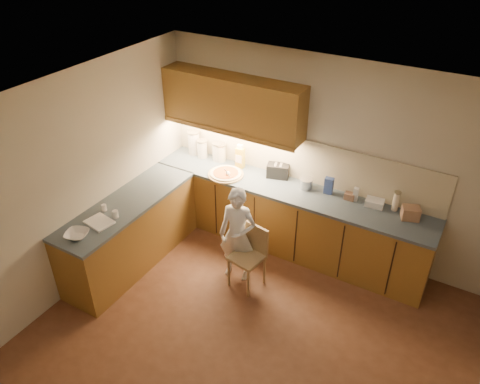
{
  "coord_description": "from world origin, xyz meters",
  "views": [
    {
      "loc": [
        1.64,
        -3.0,
        4.11
      ],
      "look_at": [
        -0.8,
        1.2,
        1.0
      ],
      "focal_mm": 35.0,
      "sensor_mm": 36.0,
      "label": 1
    }
  ],
  "objects": [
    {
      "name": "child",
      "position": [
        -0.63,
        0.85,
        0.63
      ],
      "size": [
        0.5,
        0.38,
        1.26
      ],
      "primitive_type": "imported",
      "rotation": [
        0.0,
        0.0,
        0.17
      ],
      "color": "white",
      "rests_on": "ground"
    },
    {
      "name": "l_counter",
      "position": [
        -0.92,
        1.25,
        0.46
      ],
      "size": [
        3.77,
        2.62,
        0.92
      ],
      "color": "olive",
      "rests_on": "ground"
    },
    {
      "name": "flat_pack",
      "position": [
        0.7,
        1.86,
        0.96
      ],
      "size": [
        0.23,
        0.17,
        0.09
      ],
      "primitive_type": "cube",
      "rotation": [
        0.0,
        0.0,
        0.09
      ],
      "color": "white",
      "rests_on": "l_counter"
    },
    {
      "name": "mixing_bowl",
      "position": [
        -1.95,
        -0.38,
        0.95
      ],
      "size": [
        0.33,
        0.33,
        0.06
      ],
      "primitive_type": "imported",
      "rotation": [
        0.0,
        0.0,
        0.36
      ],
      "color": "white",
      "rests_on": "l_counter"
    },
    {
      "name": "oil_jug",
      "position": [
        -1.18,
        1.86,
        1.08
      ],
      "size": [
        0.12,
        0.09,
        0.34
      ],
      "rotation": [
        0.0,
        0.0,
        0.08
      ],
      "color": "gold",
      "rests_on": "l_counter"
    },
    {
      "name": "upper_cabinets",
      "position": [
        -1.27,
        1.82,
        1.85
      ],
      "size": [
        1.95,
        0.36,
        0.73
      ],
      "color": "olive",
      "rests_on": "ground"
    },
    {
      "name": "canister_c",
      "position": [
        -1.56,
        1.87,
        1.06
      ],
      "size": [
        0.15,
        0.15,
        0.27
      ],
      "rotation": [
        0.0,
        0.0,
        -0.25
      ],
      "color": "silver",
      "rests_on": "l_counter"
    },
    {
      "name": "blue_box",
      "position": [
        0.11,
        1.85,
        1.03
      ],
      "size": [
        0.11,
        0.08,
        0.22
      ],
      "primitive_type": "cube",
      "rotation": [
        0.0,
        0.0,
        0.08
      ],
      "color": "#304790",
      "rests_on": "l_counter"
    },
    {
      "name": "canister_b",
      "position": [
        -1.8,
        1.85,
        1.05
      ],
      "size": [
        0.15,
        0.15,
        0.26
      ],
      "rotation": [
        0.0,
        0.0,
        0.25
      ],
      "color": "white",
      "rests_on": "l_counter"
    },
    {
      "name": "card_box_a",
      "position": [
        0.39,
        1.84,
        0.96
      ],
      "size": [
        0.13,
        0.09,
        0.09
      ],
      "primitive_type": "cube",
      "rotation": [
        0.0,
        0.0,
        0.05
      ],
      "color": "#9E7155",
      "rests_on": "l_counter"
    },
    {
      "name": "wooden_chair",
      "position": [
        -0.44,
        0.82,
        0.47
      ],
      "size": [
        0.43,
        0.43,
        0.81
      ],
      "rotation": [
        0.0,
        0.0,
        -0.19
      ],
      "color": "tan",
      "rests_on": "ground"
    },
    {
      "name": "dough_cloth",
      "position": [
        -1.93,
        -0.07,
        0.93
      ],
      "size": [
        0.34,
        0.28,
        0.02
      ],
      "primitive_type": "cube",
      "rotation": [
        0.0,
        0.0,
        -0.16
      ],
      "color": "white",
      "rests_on": "l_counter"
    },
    {
      "name": "pizza_on_board",
      "position": [
        -1.24,
        1.57,
        0.94
      ],
      "size": [
        0.48,
        0.48,
        0.19
      ],
      "rotation": [
        0.0,
        0.0,
        -0.38
      ],
      "color": "tan",
      "rests_on": "l_counter"
    },
    {
      "name": "white_bottle",
      "position": [
        0.46,
        1.85,
        1.01
      ],
      "size": [
        0.06,
        0.06,
        0.18
      ],
      "primitive_type": "cube",
      "rotation": [
        0.0,
        0.0,
        0.07
      ],
      "color": "silver",
      "rests_on": "l_counter"
    },
    {
      "name": "card_box_b",
      "position": [
        1.13,
        1.81,
        1.0
      ],
      "size": [
        0.24,
        0.21,
        0.15
      ],
      "primitive_type": "cube",
      "rotation": [
        0.0,
        0.0,
        0.36
      ],
      "color": "tan",
      "rests_on": "l_counter"
    },
    {
      "name": "spice_jar_a",
      "position": [
        -2.06,
        0.15,
        0.96
      ],
      "size": [
        0.08,
        0.08,
        0.08
      ],
      "primitive_type": "cylinder",
      "rotation": [
        0.0,
        0.0,
        0.43
      ],
      "color": "white",
      "rests_on": "l_counter"
    },
    {
      "name": "canister_a",
      "position": [
        -1.96,
        1.88,
        1.1
      ],
      "size": [
        0.17,
        0.17,
        0.35
      ],
      "rotation": [
        0.0,
        0.0,
        0.28
      ],
      "color": "silver",
      "rests_on": "l_counter"
    },
    {
      "name": "backsplash",
      "position": [
        -0.38,
        1.99,
        1.21
      ],
      "size": [
        3.75,
        0.02,
        0.58
      ],
      "primitive_type": "cube",
      "color": "beige",
      "rests_on": "l_counter"
    },
    {
      "name": "toaster",
      "position": [
        -0.62,
        1.89,
        1.01
      ],
      "size": [
        0.32,
        0.24,
        0.19
      ],
      "rotation": [
        0.0,
        0.0,
        0.3
      ],
      "color": "black",
      "rests_on": "l_counter"
    },
    {
      "name": "canister_d",
      "position": [
        -1.52,
        1.89,
        1.05
      ],
      "size": [
        0.16,
        0.16,
        0.26
      ],
      "rotation": [
        0.0,
        0.0,
        0.21
      ],
      "color": "silver",
      "rests_on": "l_counter"
    },
    {
      "name": "steel_pot",
      "position": [
        -0.18,
        1.82,
        0.99
      ],
      "size": [
        0.18,
        0.18,
        0.14
      ],
      "color": "#B4B4B9",
      "rests_on": "l_counter"
    },
    {
      "name": "spice_jar_b",
      "position": [
        -1.84,
        0.11,
        0.96
      ],
      "size": [
        0.07,
        0.07,
        0.09
      ],
      "primitive_type": "cylinder",
      "rotation": [
        0.0,
        0.0,
        0.13
      ],
      "color": "silver",
      "rests_on": "l_counter"
    },
    {
      "name": "tall_jar",
      "position": [
        0.93,
        1.89,
        1.05
      ],
      "size": [
        0.08,
        0.08,
        0.25
      ],
      "rotation": [
        0.0,
        0.0,
        -0.4
      ],
      "color": "white",
      "rests_on": "l_counter"
    },
    {
      "name": "room",
      "position": [
        0.0,
        0.0,
        1.68
      ],
      "size": [
        4.54,
        4.5,
        2.62
      ],
      "color": "brown",
      "rests_on": "ground"
    }
  ]
}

